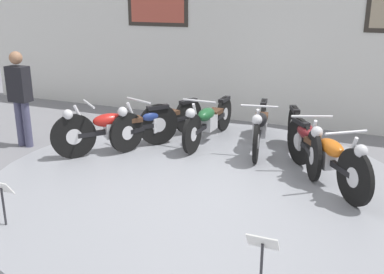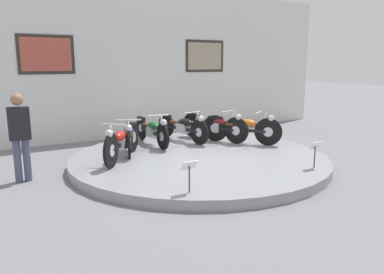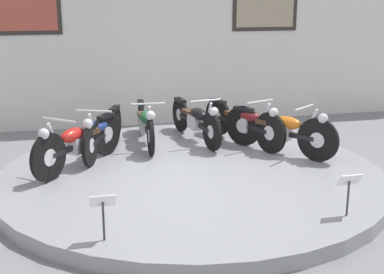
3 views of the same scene
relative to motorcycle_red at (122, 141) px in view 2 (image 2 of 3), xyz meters
The scene contains 12 objects.
ground_plane 1.74m from the motorcycle_red, 17.59° to the right, with size 60.00×60.00×0.00m, color slate.
display_platform 1.71m from the motorcycle_red, 17.59° to the right, with size 5.50×5.50×0.19m, color gray.
back_wall 3.90m from the motorcycle_red, 64.03° to the left, with size 14.00×0.22×4.31m.
motorcycle_red is the anchor object (origin of this frame).
motorcycle_blue 0.75m from the motorcycle_red, 58.35° to the left, with size 0.78×1.86×0.79m.
motorcycle_green 1.52m from the motorcycle_red, 41.85° to the left, with size 0.54×1.96×0.78m.
motorcycle_black 2.24m from the motorcycle_red, 27.00° to the left, with size 0.55×1.95×0.79m.
motorcycle_maroon 2.81m from the motorcycle_red, 13.22° to the left, with size 0.81×1.89×0.81m.
motorcycle_orange 3.13m from the motorcycle_red, ahead, with size 1.27×1.64×0.81m.
info_placard_front_left 2.47m from the motorcycle_red, 85.67° to the right, with size 0.26×0.11×0.51m.
info_placard_front_centre 3.83m from the motorcycle_red, 39.90° to the right, with size 0.26×0.11×0.51m.
visitor_standing 1.93m from the motorcycle_red, behind, with size 0.36×0.22×1.63m.
Camera 2 is at (-4.12, -6.74, 2.16)m, focal length 35.00 mm.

